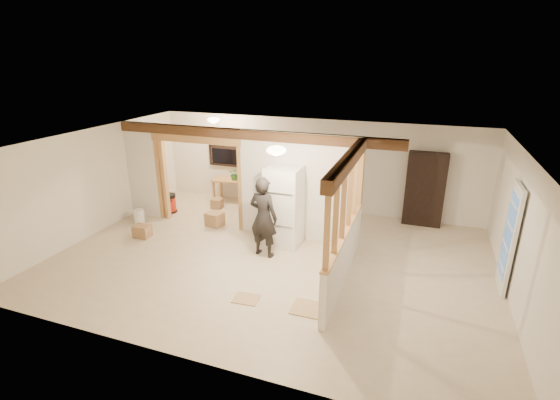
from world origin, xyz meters
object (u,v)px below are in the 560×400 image
at_px(refrigerator, 284,206).
at_px(work_table, 233,191).
at_px(bookshelf, 425,189).
at_px(woman, 263,217).
at_px(shop_vac, 169,203).

bearing_deg(refrigerator, work_table, 137.59).
distance_m(refrigerator, bookshelf, 3.69).
bearing_deg(woman, work_table, -44.13).
bearing_deg(shop_vac, woman, -23.53).
height_order(refrigerator, woman, refrigerator).
bearing_deg(bookshelf, refrigerator, -142.52).
height_order(refrigerator, bookshelf, bookshelf).
bearing_deg(woman, refrigerator, -98.89).
xyz_separation_m(work_table, shop_vac, (-1.29, -1.32, -0.09)).
bearing_deg(shop_vac, work_table, 45.65).
relative_size(work_table, shop_vac, 2.15).
relative_size(refrigerator, bookshelf, 0.97).
height_order(work_table, bookshelf, bookshelf).
relative_size(work_table, bookshelf, 0.60).
relative_size(woman, work_table, 1.57).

